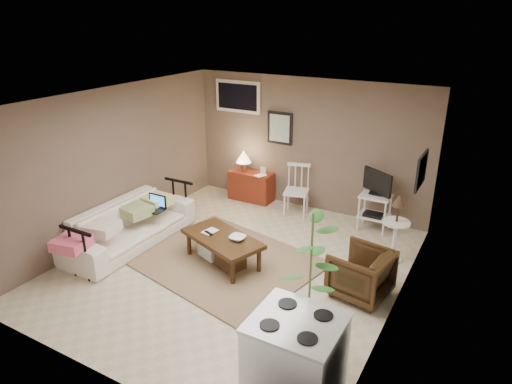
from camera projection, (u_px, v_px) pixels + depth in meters
The scene contains 20 objects.
floor at pixel (236, 265), 6.66m from camera, with size 5.00×5.00×0.00m, color #C1B293.
art_back at pixel (280, 128), 8.38m from camera, with size 0.50×0.03×0.60m, color black.
art_right at pixel (421, 171), 5.93m from camera, with size 0.03×0.60×0.45m, color black.
window at pixel (238, 97), 8.60m from camera, with size 0.96×0.03×0.60m, color silver.
rug at pixel (224, 261), 6.74m from camera, with size 2.53×2.02×0.02m, color #866B4E.
coffee_table at pixel (222, 248), 6.61m from camera, with size 1.37×1.01×0.46m.
sofa at pixel (129, 218), 7.12m from camera, with size 2.24×0.65×0.87m, color white.
sofa_pillows at pixel (119, 219), 6.85m from camera, with size 0.43×2.13×0.15m, color beige, non-canonical shape.
sofa_end_rails at pixel (136, 224), 7.08m from camera, with size 0.60×2.23×0.75m, color black, non-canonical shape.
laptop at pixel (155, 205), 7.29m from camera, with size 0.34×0.25×0.23m.
red_console at pixel (250, 183), 8.85m from camera, with size 0.85×0.38×0.99m.
spindle_chair at pixel (297, 192), 8.20m from camera, with size 0.51×0.51×0.92m.
tv_stand at pixel (375, 199), 7.54m from camera, with size 0.55×0.40×1.05m.
side_table at pixel (397, 220), 6.55m from camera, with size 0.39×0.39×1.05m.
armchair at pixel (361, 271), 5.83m from camera, with size 0.69×0.64×0.71m, color #311C0D.
potted_plant at pixel (310, 277), 4.76m from camera, with size 0.41×0.41×1.63m.
stove at pixel (295, 367), 4.06m from camera, with size 0.78×0.72×1.01m.
bowl at pixel (237, 232), 6.42m from camera, with size 0.23×0.06×0.23m, color #3A200F.
book_table at pixel (206, 223), 6.68m from camera, with size 0.17×0.02×0.23m, color #3A200F.
book_console at pixel (258, 170), 8.57m from camera, with size 0.15×0.02×0.20m, color #3A200F.
Camera 1 is at (3.11, -4.90, 3.45)m, focal length 32.00 mm.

